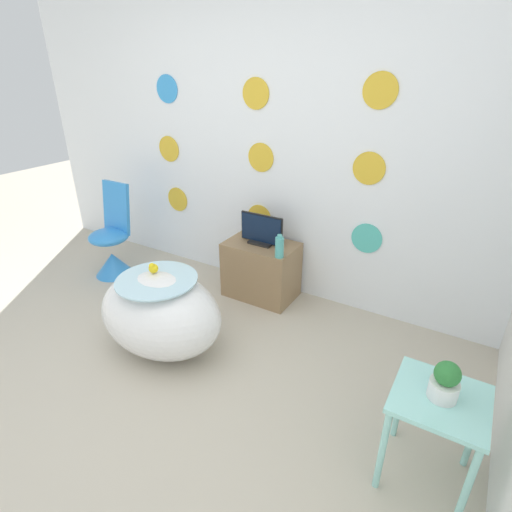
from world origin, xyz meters
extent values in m
plane|color=#BCB29E|center=(0.00, 0.00, 0.00)|extent=(12.00, 12.00, 0.00)
cube|color=white|center=(0.00, 2.01, 1.30)|extent=(5.01, 0.04, 2.60)
cylinder|color=gold|center=(-0.91, 1.99, 0.63)|extent=(0.23, 0.01, 0.23)
cylinder|color=gold|center=(0.02, 1.99, 0.62)|extent=(0.23, 0.01, 0.23)
cylinder|color=#4CBFB2|center=(0.97, 1.99, 0.63)|extent=(0.23, 0.01, 0.23)
cylinder|color=gold|center=(-0.96, 1.99, 1.11)|extent=(0.23, 0.01, 0.23)
cylinder|color=gold|center=(0.04, 1.99, 1.14)|extent=(0.23, 0.01, 0.23)
cylinder|color=gold|center=(0.92, 1.99, 1.16)|extent=(0.23, 0.01, 0.23)
cylinder|color=#3899E5|center=(-0.91, 1.99, 1.63)|extent=(0.23, 0.01, 0.23)
cylinder|color=gold|center=(-0.01, 1.99, 1.62)|extent=(0.23, 0.01, 0.23)
cylinder|color=gold|center=(0.94, 1.99, 1.67)|extent=(0.23, 0.01, 0.23)
ellipsoid|color=white|center=(-0.05, 0.79, 0.29)|extent=(0.91, 0.66, 0.57)
cylinder|color=#B2DBEA|center=(-0.05, 0.79, 0.55)|extent=(0.54, 0.54, 0.01)
sphere|color=yellow|center=(-0.11, 0.83, 0.60)|extent=(0.06, 0.06, 0.06)
sphere|color=yellow|center=(-0.11, 0.82, 0.63)|extent=(0.04, 0.04, 0.04)
cone|color=orange|center=(-0.11, 0.80, 0.63)|extent=(0.02, 0.02, 0.02)
cone|color=#338CE0|center=(-1.23, 1.37, 0.11)|extent=(0.35, 0.35, 0.21)
ellipsoid|color=#338CE0|center=(-1.23, 1.37, 0.39)|extent=(0.36, 0.36, 0.13)
cube|color=#338CE0|center=(-1.23, 1.51, 0.63)|extent=(0.31, 0.10, 0.48)
cube|color=#8E704C|center=(0.17, 1.77, 0.24)|extent=(0.59, 0.38, 0.49)
cube|color=white|center=(0.17, 1.58, 0.33)|extent=(0.50, 0.01, 0.14)
cube|color=black|center=(0.17, 1.77, 0.50)|extent=(0.20, 0.12, 0.02)
cube|color=black|center=(0.17, 1.78, 0.62)|extent=(0.38, 0.01, 0.24)
cube|color=#0F1E38|center=(0.17, 1.77, 0.62)|extent=(0.36, 0.01, 0.22)
cylinder|color=#51B2AD|center=(0.42, 1.62, 0.57)|extent=(0.07, 0.07, 0.16)
cylinder|color=#51B2AD|center=(0.42, 1.62, 0.66)|extent=(0.04, 0.04, 0.02)
cube|color=#99E0D8|center=(1.71, 0.70, 0.50)|extent=(0.40, 0.40, 0.02)
cylinder|color=#99E0D8|center=(1.54, 0.53, 0.24)|extent=(0.03, 0.03, 0.49)
cylinder|color=#99E0D8|center=(1.89, 0.53, 0.24)|extent=(0.03, 0.03, 0.49)
cylinder|color=#99E0D8|center=(1.54, 0.88, 0.24)|extent=(0.03, 0.03, 0.49)
cylinder|color=#99E0D8|center=(1.89, 0.88, 0.24)|extent=(0.03, 0.03, 0.49)
cylinder|color=white|center=(1.71, 0.70, 0.55)|extent=(0.13, 0.13, 0.09)
sphere|color=#2D7A38|center=(1.71, 0.70, 0.64)|extent=(0.11, 0.11, 0.11)
camera|label=1|loc=(1.69, -0.83, 1.83)|focal=28.00mm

